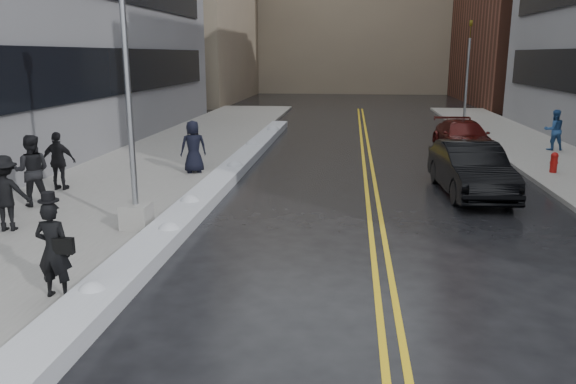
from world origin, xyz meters
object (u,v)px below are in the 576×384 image
(traffic_signal, at_px, (468,69))
(pedestrian_east, at_px, (554,130))
(car_maroon, at_px, (463,137))
(pedestrian_e, at_px, (6,193))
(car_black, at_px, (471,169))
(lamppost, at_px, (131,130))
(pedestrian_d, at_px, (59,161))
(pedestrian_b, at_px, (32,171))
(pedestrian_c, at_px, (193,147))
(fire_hydrant, at_px, (554,161))
(pedestrian_fedora, at_px, (54,250))

(traffic_signal, relative_size, pedestrian_east, 3.40)
(car_maroon, bearing_deg, pedestrian_e, -137.94)
(pedestrian_e, xyz_separation_m, pedestrian_east, (16.90, 13.54, -0.02))
(traffic_signal, distance_m, car_black, 17.50)
(lamppost, distance_m, pedestrian_d, 5.43)
(pedestrian_b, bearing_deg, pedestrian_c, -141.32)
(fire_hydrant, bearing_deg, pedestrian_b, -158.33)
(pedestrian_c, xyz_separation_m, car_black, (9.21, -1.61, -0.27))
(lamppost, relative_size, traffic_signal, 1.27)
(traffic_signal, bearing_deg, fire_hydrant, -87.95)
(pedestrian_e, relative_size, car_maroon, 0.37)
(pedestrian_e, distance_m, car_black, 12.98)
(pedestrian_e, bearing_deg, car_black, -168.16)
(pedestrian_b, bearing_deg, lamppost, 136.38)
(fire_hydrant, relative_size, pedestrian_fedora, 0.43)
(fire_hydrant, xyz_separation_m, pedestrian_east, (1.62, 5.05, 0.48))
(lamppost, xyz_separation_m, traffic_signal, (11.80, 22.00, 0.87))
(pedestrian_b, height_order, pedestrian_east, pedestrian_b)
(pedestrian_b, bearing_deg, car_maroon, -159.52)
(lamppost, bearing_deg, pedestrian_d, 136.90)
(pedestrian_fedora, height_order, pedestrian_e, pedestrian_e)
(pedestrian_fedora, distance_m, pedestrian_east, 21.92)
(fire_hydrant, relative_size, car_maroon, 0.15)
(pedestrian_b, relative_size, pedestrian_east, 1.12)
(pedestrian_d, xyz_separation_m, car_black, (12.62, 1.38, -0.25))
(traffic_signal, relative_size, pedestrian_d, 3.33)
(pedestrian_b, bearing_deg, car_black, 176.44)
(traffic_signal, relative_size, pedestrian_e, 3.31)
(pedestrian_fedora, relative_size, pedestrian_d, 0.95)
(traffic_signal, xyz_separation_m, pedestrian_e, (-14.77, -22.49, -2.35))
(car_black, height_order, car_maroon, car_black)
(pedestrian_e, height_order, car_maroon, pedestrian_e)
(lamppost, height_order, car_maroon, lamppost)
(car_black, bearing_deg, pedestrian_e, -158.95)
(pedestrian_east, bearing_deg, pedestrian_d, 22.26)
(pedestrian_c, relative_size, pedestrian_east, 1.05)
(pedestrian_c, height_order, pedestrian_east, pedestrian_c)
(lamppost, height_order, pedestrian_east, lamppost)
(pedestrian_e, relative_size, pedestrian_east, 1.03)
(pedestrian_fedora, bearing_deg, traffic_signal, -113.41)
(pedestrian_e, height_order, car_black, pedestrian_e)
(pedestrian_fedora, height_order, pedestrian_east, pedestrian_east)
(pedestrian_c, distance_m, car_maroon, 12.04)
(traffic_signal, bearing_deg, car_black, -99.98)
(lamppost, bearing_deg, pedestrian_fedora, -88.55)
(pedestrian_c, xyz_separation_m, car_maroon, (10.41, 6.04, -0.37))
(pedestrian_e, relative_size, car_black, 0.37)
(fire_hydrant, relative_size, pedestrian_c, 0.39)
(traffic_signal, height_order, pedestrian_d, traffic_signal)
(traffic_signal, distance_m, pedestrian_c, 19.82)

